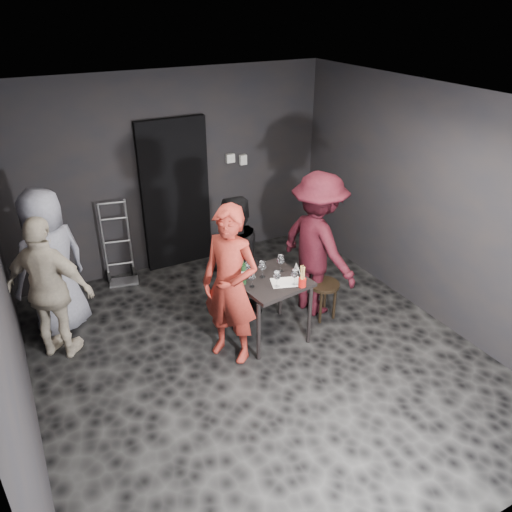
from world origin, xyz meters
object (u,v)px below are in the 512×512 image
tasting_table (271,287)px  server_red (230,274)px  stool (324,290)px  man_maroon (318,233)px  wine_bottle (243,273)px  breadstick_cup (302,277)px  hand_truck (121,266)px  bystander_grey (49,253)px  bystander_cream (49,284)px  woman_black (233,258)px

tasting_table → server_red: size_ratio=0.37×
stool → man_maroon: 0.70m
wine_bottle → breadstick_cup: wine_bottle is taller
server_red → breadstick_cup: (0.76, -0.18, -0.14)m
man_maroon → breadstick_cup: bearing=124.7°
hand_truck → breadstick_cup: hand_truck is taller
hand_truck → server_red: 2.38m
hand_truck → tasting_table: (1.19, -2.04, 0.44)m
bystander_grey → hand_truck: bearing=-165.0°
tasting_table → wine_bottle: wine_bottle is taller
server_red → breadstick_cup: bearing=42.3°
server_red → bystander_cream: server_red is taller
tasting_table → man_maroon: man_maroon is taller
woman_black → man_maroon: (0.97, -0.29, 0.24)m
server_red → wine_bottle: server_red is taller
man_maroon → bystander_cream: man_maroon is taller
tasting_table → woman_black: size_ratio=0.46×
hand_truck → woman_black: woman_black is taller
stool → server_red: size_ratio=0.23×
tasting_table → breadstick_cup: 0.42m
hand_truck → bystander_grey: (-0.89, -0.76, 0.78)m
hand_truck → server_red: server_red is taller
stool → bystander_grey: size_ratio=0.24×
server_red → man_maroon: (1.29, 0.33, 0.04)m
woman_black → bystander_cream: bystander_cream is taller
hand_truck → tasting_table: hand_truck is taller
tasting_table → man_maroon: size_ratio=0.36×
bystander_grey → breadstick_cup: bystander_grey is taller
breadstick_cup → man_maroon: bearing=43.6°
bystander_grey → wine_bottle: size_ratio=6.04×
bystander_grey → breadstick_cup: bearing=120.4°
stool → man_maroon: (0.01, 0.19, 0.67)m
man_maroon → tasting_table: bearing=97.7°
tasting_table → bystander_cream: bearing=160.1°
stool → wine_bottle: 1.17m
stool → bystander_cream: size_ratio=0.27×
stool → bystander_grey: (-2.84, 1.25, 0.61)m
bystander_cream → bystander_grey: bearing=-62.0°
server_red → woman_black: 0.73m
breadstick_cup → bystander_cream: bearing=155.8°
bystander_grey → wine_bottle: (1.78, -1.22, -0.12)m
hand_truck → breadstick_cup: size_ratio=4.36×
wine_bottle → server_red: bearing=-143.3°
wine_bottle → bystander_cream: bearing=158.8°
tasting_table → breadstick_cup: size_ratio=2.85×
hand_truck → wine_bottle: size_ratio=3.49×
hand_truck → wine_bottle: (0.88, -1.98, 0.66)m
tasting_table → bystander_cream: (-2.17, 0.79, 0.22)m
stool → breadstick_cup: breadstick_cup is taller
woman_black → bystander_cream: 1.98m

